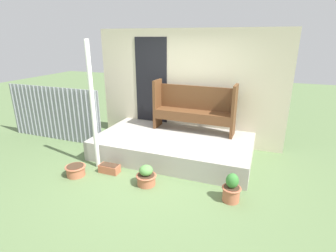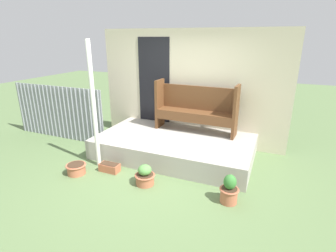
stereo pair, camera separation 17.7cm
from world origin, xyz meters
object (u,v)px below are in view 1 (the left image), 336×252
object	(u,v)px
support_post	(93,108)
flower_pot_right	(232,189)
bench	(194,106)
flower_pot_middle	(146,176)
planter_box_rect	(109,168)
flower_pot_left	(76,170)

from	to	relation	value
support_post	flower_pot_right	bearing A→B (deg)	-5.24
support_post	bench	bearing A→B (deg)	46.92
flower_pot_middle	planter_box_rect	world-z (taller)	flower_pot_middle
support_post	flower_pot_left	distance (m)	1.19
planter_box_rect	flower_pot_middle	bearing A→B (deg)	-10.04
flower_pot_left	flower_pot_middle	world-z (taller)	flower_pot_middle
bench	flower_pot_right	xyz separation A→B (m)	(1.11, -1.82, -0.76)
flower_pot_middle	bench	bearing A→B (deg)	80.50
flower_pot_left	flower_pot_middle	xyz separation A→B (m)	(1.34, 0.17, 0.05)
bench	flower_pot_right	distance (m)	2.27
support_post	flower_pot_right	distance (m)	2.79
flower_pot_middle	planter_box_rect	xyz separation A→B (m)	(-0.83, 0.15, -0.08)
bench	flower_pot_right	world-z (taller)	bench
bench	flower_pot_middle	bearing A→B (deg)	-98.05
flower_pot_middle	flower_pot_right	world-z (taller)	flower_pot_right
flower_pot_middle	flower_pot_right	bearing A→B (deg)	1.41
flower_pot_left	planter_box_rect	xyz separation A→B (m)	(0.51, 0.32, -0.03)
bench	planter_box_rect	distance (m)	2.24
bench	flower_pot_middle	world-z (taller)	bench
flower_pot_left	flower_pot_middle	distance (m)	1.35
flower_pot_middle	flower_pot_right	xyz separation A→B (m)	(1.43, 0.04, 0.05)
support_post	flower_pot_middle	distance (m)	1.59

